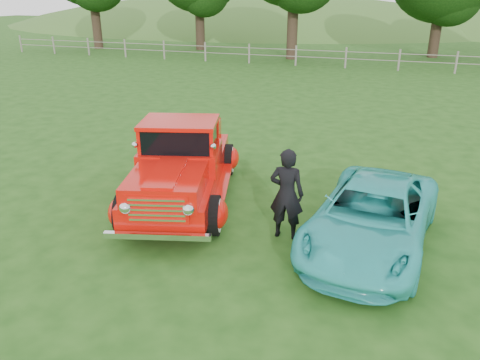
% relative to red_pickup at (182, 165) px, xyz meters
% --- Properties ---
extents(ground, '(140.00, 140.00, 0.00)m').
position_rel_red_pickup_xyz_m(ground, '(0.73, -1.67, -0.80)').
color(ground, '#1C4612').
rests_on(ground, ground).
extents(distant_hills, '(116.00, 60.00, 18.00)m').
position_rel_red_pickup_xyz_m(distant_hills, '(-3.36, 57.80, -5.34)').
color(distant_hills, '#3A6123').
rests_on(distant_hills, ground).
extents(fence_line, '(48.00, 0.12, 1.20)m').
position_rel_red_pickup_xyz_m(fence_line, '(0.73, 20.33, -0.19)').
color(fence_line, gray).
rests_on(fence_line, ground).
extents(red_pickup, '(3.19, 5.27, 1.78)m').
position_rel_red_pickup_xyz_m(red_pickup, '(0.00, 0.00, 0.00)').
color(red_pickup, black).
rests_on(red_pickup, ground).
extents(teal_sedan, '(2.34, 4.27, 1.13)m').
position_rel_red_pickup_xyz_m(teal_sedan, '(3.98, -0.72, -0.23)').
color(teal_sedan, '#2EB8B4').
rests_on(teal_sedan, ground).
extents(man, '(0.63, 0.42, 1.70)m').
position_rel_red_pickup_xyz_m(man, '(2.49, -0.88, 0.05)').
color(man, black).
rests_on(man, ground).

